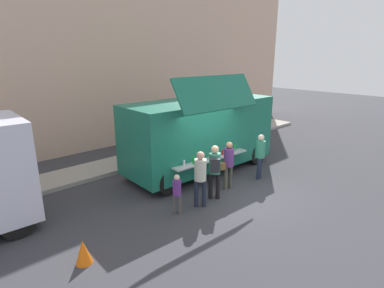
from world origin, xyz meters
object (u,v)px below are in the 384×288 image
object	(u,v)px
traffic_cone_orange	(83,252)
trash_bin	(222,131)
customer_rear_waiting	(200,174)
customer_extra_browsing	(260,153)
child_near_queue	(177,191)
customer_front_ordering	(228,161)
food_truck_main	(201,133)
customer_mid_with_backpack	(215,167)

from	to	relation	value
traffic_cone_orange	trash_bin	world-z (taller)	trash_bin
customer_rear_waiting	customer_extra_browsing	world-z (taller)	customer_rear_waiting
traffic_cone_orange	child_near_queue	xyz separation A→B (m)	(2.88, 0.28, 0.43)
traffic_cone_orange	customer_front_ordering	size ratio (longest dim) A/B	0.34
trash_bin	customer_front_ordering	bearing A→B (deg)	-136.71
customer_rear_waiting	child_near_queue	bearing A→B (deg)	123.71
trash_bin	traffic_cone_orange	bearing A→B (deg)	-154.53
food_truck_main	customer_rear_waiting	world-z (taller)	food_truck_main
customer_rear_waiting	child_near_queue	size ratio (longest dim) A/B	1.44
customer_front_ordering	customer_rear_waiting	world-z (taller)	customer_rear_waiting
customer_front_ordering	customer_extra_browsing	distance (m)	1.53
customer_rear_waiting	customer_extra_browsing	distance (m)	3.09
customer_mid_with_backpack	customer_rear_waiting	world-z (taller)	customer_mid_with_backpack
traffic_cone_orange	customer_rear_waiting	world-z (taller)	customer_rear_waiting
traffic_cone_orange	customer_front_ordering	distance (m)	5.30
customer_mid_with_backpack	child_near_queue	size ratio (longest dim) A/B	1.46
customer_front_ordering	customer_rear_waiting	xyz separation A→B (m)	(-1.57, -0.28, 0.05)
customer_front_ordering	child_near_queue	world-z (taller)	customer_front_ordering
trash_bin	customer_extra_browsing	xyz separation A→B (m)	(-2.92, -4.37, 0.46)
customer_front_ordering	child_near_queue	size ratio (longest dim) A/B	1.38
food_truck_main	customer_mid_with_backpack	world-z (taller)	food_truck_main
trash_bin	customer_rear_waiting	bearing A→B (deg)	-143.41
customer_mid_with_backpack	customer_extra_browsing	world-z (taller)	customer_mid_with_backpack
customer_front_ordering	child_near_queue	bearing A→B (deg)	102.52
customer_mid_with_backpack	customer_front_ordering	bearing A→B (deg)	-30.81
trash_bin	customer_mid_with_backpack	xyz separation A→B (m)	(-5.34, -4.41, 0.54)
traffic_cone_orange	customer_extra_browsing	bearing A→B (deg)	2.00
trash_bin	customer_front_ordering	distance (m)	6.11
customer_front_ordering	customer_extra_browsing	world-z (taller)	customer_extra_browsing
trash_bin	customer_front_ordering	size ratio (longest dim) A/B	0.64
child_near_queue	trash_bin	bearing A→B (deg)	-2.48
food_truck_main	child_near_queue	world-z (taller)	food_truck_main
trash_bin	customer_mid_with_backpack	bearing A→B (deg)	-140.48
traffic_cone_orange	child_near_queue	world-z (taller)	child_near_queue
food_truck_main	customer_extra_browsing	size ratio (longest dim) A/B	3.63
child_near_queue	customer_extra_browsing	bearing A→B (deg)	-35.61
customer_front_ordering	food_truck_main	bearing A→B (deg)	-7.59
customer_front_ordering	customer_mid_with_backpack	xyz separation A→B (m)	(-0.91, -0.23, 0.09)
food_truck_main	traffic_cone_orange	xyz separation A→B (m)	(-5.78, -2.28, -1.23)
food_truck_main	customer_extra_browsing	bearing A→B (deg)	-62.57
customer_extra_browsing	child_near_queue	bearing A→B (deg)	66.22
food_truck_main	trash_bin	size ratio (longest dim) A/B	5.73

